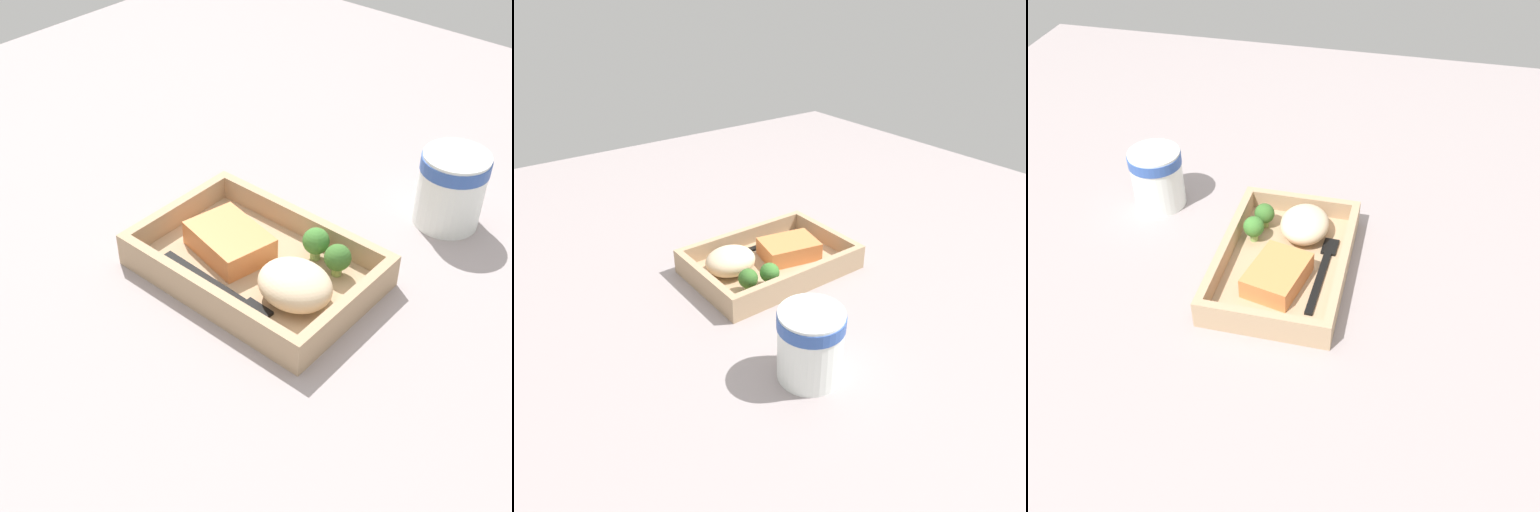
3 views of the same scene
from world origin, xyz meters
TOP-DOWN VIEW (x-y plane):
  - ground_plane at (0.00, 0.00)cm, footprint 160.00×160.00cm
  - takeout_tray at (0.00, 0.00)cm, footprint 26.79×18.21cm
  - tray_rim at (0.00, 0.00)cm, footprint 26.79×18.21cm
  - salmon_fillet at (-4.09, 0.04)cm, footprint 10.73×8.83cm
  - mashed_potatoes at (6.90, -1.58)cm, footprint 8.54×7.30cm
  - broccoli_floret_1 at (4.24, 5.61)cm, footprint 3.15×3.15cm
  - broccoli_floret_2 at (7.82, 4.89)cm, footprint 3.09×3.09cm
  - fork at (-0.15, -5.70)cm, footprint 15.85×2.32cm
  - paper_cup at (11.35, 23.56)cm, footprint 8.42×8.42cm

SIDE VIEW (x-z plane):
  - ground_plane at x=0.00cm, z-range -2.00..0.00cm
  - takeout_tray at x=0.00cm, z-range 0.00..1.20cm
  - fork at x=-0.15cm, z-range 1.20..1.64cm
  - tray_rim at x=0.00cm, z-range 1.20..4.21cm
  - salmon_fillet at x=-4.09cm, z-range 1.20..4.28cm
  - mashed_potatoes at x=6.90cm, z-range 1.20..5.62cm
  - broccoli_floret_2 at x=7.82cm, z-range 1.54..5.54cm
  - broccoli_floret_1 at x=4.24cm, z-range 1.56..5.66cm
  - paper_cup at x=11.35cm, z-range 0.58..10.33cm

